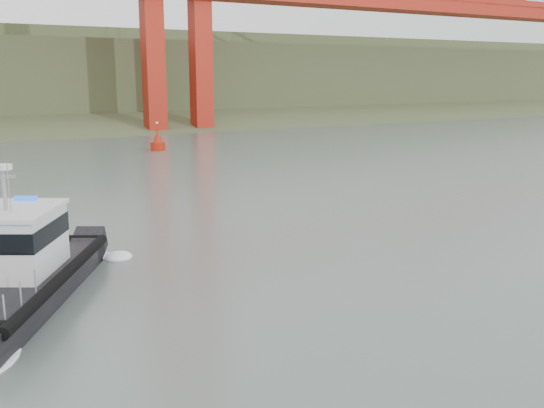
{
  "coord_description": "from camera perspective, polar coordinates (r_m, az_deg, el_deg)",
  "views": [
    {
      "loc": [
        -13.33,
        -18.29,
        8.96
      ],
      "look_at": [
        1.77,
        8.51,
        2.4
      ],
      "focal_mm": 40.0,
      "sensor_mm": 36.0,
      "label": 1
    }
  ],
  "objects": [
    {
      "name": "nav_buoy",
      "position": [
        75.04,
        -10.71,
        5.71
      ],
      "size": [
        1.77,
        1.77,
        3.68
      ],
      "color": "#AA1D0B",
      "rests_on": "ground"
    },
    {
      "name": "ground",
      "position": [
        24.34,
        6.3,
        -9.64
      ],
      "size": [
        400.0,
        400.0,
        0.0
      ],
      "primitive_type": "plane",
      "color": "#4F5E57",
      "rests_on": "ground"
    },
    {
      "name": "patrol_boat",
      "position": [
        26.64,
        -23.36,
        -5.38
      ],
      "size": [
        9.58,
        12.41,
        5.74
      ],
      "rotation": [
        0.0,
        0.0,
        -0.52
      ],
      "color": "black",
      "rests_on": "ground"
    }
  ]
}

